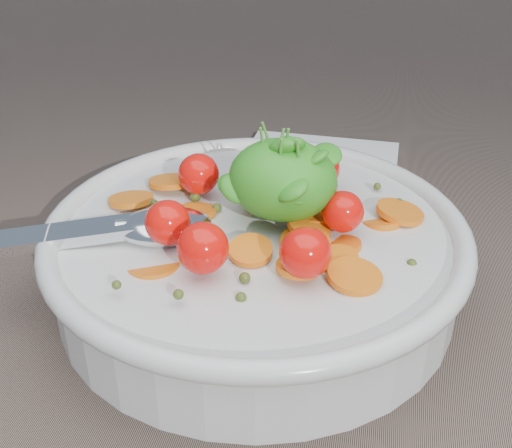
# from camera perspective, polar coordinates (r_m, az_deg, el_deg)

# --- Properties ---
(ground) EXTENTS (6.00, 6.00, 0.00)m
(ground) POSITION_cam_1_polar(r_m,az_deg,el_deg) (0.51, 0.32, -5.45)
(ground) COLOR #735F52
(ground) RESTS_ON ground
(bowl) EXTENTS (0.34, 0.31, 0.14)m
(bowl) POSITION_cam_1_polar(r_m,az_deg,el_deg) (0.48, 0.02, -2.46)
(bowl) COLOR silver
(bowl) RESTS_ON ground
(napkin) EXTENTS (0.17, 0.15, 0.01)m
(napkin) POSITION_cam_1_polar(r_m,az_deg,el_deg) (0.69, 5.56, 5.24)
(napkin) COLOR white
(napkin) RESTS_ON ground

